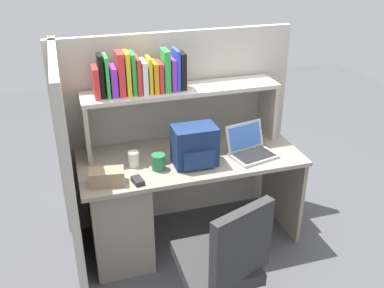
{
  "coord_description": "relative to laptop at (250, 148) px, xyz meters",
  "views": [
    {
      "loc": [
        -0.81,
        -2.68,
        2.22
      ],
      "look_at": [
        0.0,
        -0.05,
        0.85
      ],
      "focal_mm": 40.89,
      "sensor_mm": 36.0,
      "label": 1
    }
  ],
  "objects": [
    {
      "name": "computer_mouse",
      "position": [
        -0.86,
        -0.15,
        -0.03
      ],
      "size": [
        0.08,
        0.11,
        0.03
      ],
      "primitive_type": "cube",
      "rotation": [
        0.0,
        0.0,
        0.2
      ],
      "color": "#262628",
      "rests_on": "desk"
    },
    {
      "name": "cubicle_partition_rear",
      "position": [
        -0.42,
        0.49,
        -0.01
      ],
      "size": [
        1.84,
        0.05,
        1.55
      ],
      "primitive_type": "cube",
      "color": "#B2ADA0",
      "rests_on": "ground_plane"
    },
    {
      "name": "reference_books_on_shelf",
      "position": [
        -0.72,
        0.31,
        0.53
      ],
      "size": [
        0.64,
        0.18,
        0.3
      ],
      "color": "red",
      "rests_on": "overhead_hutch"
    },
    {
      "name": "ground_plane",
      "position": [
        -0.42,
        0.11,
        -0.78
      ],
      "size": [
        8.0,
        8.0,
        0.0
      ],
      "primitive_type": "plane",
      "color": "#4C4C51"
    },
    {
      "name": "office_chair",
      "position": [
        -0.49,
        -0.76,
        -0.39
      ],
      "size": [
        0.53,
        0.55,
        0.93
      ],
      "rotation": [
        0.0,
        0.0,
        3.5
      ],
      "color": "black",
      "rests_on": "ground_plane"
    },
    {
      "name": "snack_canister",
      "position": [
        -0.68,
        -0.01,
        0.0
      ],
      "size": [
        0.1,
        0.1,
        0.11
      ],
      "primitive_type": "cylinder",
      "color": "#26723F",
      "rests_on": "desk"
    },
    {
      "name": "laptop",
      "position": [
        0.0,
        0.0,
        0.0
      ],
      "size": [
        0.36,
        0.33,
        0.22
      ],
      "color": "#B7BABF",
      "rests_on": "desk"
    },
    {
      "name": "paper_cup",
      "position": [
        -0.84,
        0.08,
        0.0
      ],
      "size": [
        0.08,
        0.08,
        0.11
      ],
      "primitive_type": "cylinder",
      "color": "white",
      "rests_on": "desk"
    },
    {
      "name": "backpack",
      "position": [
        -0.42,
        -0.01,
        0.09
      ],
      "size": [
        0.3,
        0.22,
        0.28
      ],
      "color": "navy",
      "rests_on": "desk"
    },
    {
      "name": "tissue_box",
      "position": [
        -1.04,
        -0.1,
        -0.0
      ],
      "size": [
        0.23,
        0.15,
        0.1
      ],
      "primitive_type": "cube",
      "rotation": [
        0.0,
        0.0,
        -0.13
      ],
      "color": "#9E7F60",
      "rests_on": "desk"
    },
    {
      "name": "desk",
      "position": [
        -0.81,
        0.11,
        -0.38
      ],
      "size": [
        1.6,
        0.7,
        0.73
      ],
      "color": "gray",
      "rests_on": "ground_plane"
    },
    {
      "name": "cubicle_partition_left",
      "position": [
        -1.27,
        0.06,
        -0.01
      ],
      "size": [
        0.05,
        1.06,
        1.55
      ],
      "primitive_type": "cube",
      "color": "#B2ADA0",
      "rests_on": "ground_plane"
    },
    {
      "name": "overhead_hutch",
      "position": [
        -0.42,
        0.31,
        0.3
      ],
      "size": [
        1.44,
        0.28,
        0.45
      ],
      "color": "#B3A99C",
      "rests_on": "desk"
    }
  ]
}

